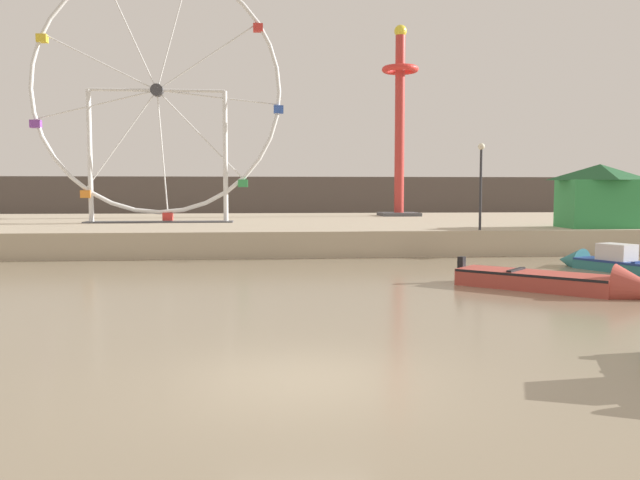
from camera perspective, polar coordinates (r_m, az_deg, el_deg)
The scene contains 9 objects.
ground_plane at distance 10.90m, azimuth -1.56°, elevation -12.09°, with size 240.00×240.00×0.00m, color gray.
quay_promenade at distance 41.34m, azimuth -4.19°, elevation 0.93°, with size 110.00×23.95×1.21m, color #B7A88E.
distant_town_skyline at distance 66.02m, azimuth -4.54°, elevation 3.61°, with size 140.00×3.00×4.40m, color #564C47.
motorboat_teal_painted at distance 27.49m, azimuth 23.93°, elevation -1.79°, with size 3.20×5.19×1.37m.
motorboat_faded_red at distance 21.16m, azimuth 21.06°, elevation -3.52°, with size 5.40×5.12×1.38m.
ferris_wheel_white_frame at distance 39.25m, azimuth -14.07°, elevation 12.29°, with size 14.30×1.20×14.66m.
drop_tower_red_tower at distance 48.31m, azimuth 6.98°, elevation 10.36°, with size 2.80×2.80×13.70m.
carnival_booth_green_kiosk at distance 35.54m, azimuth 23.24°, elevation 3.66°, with size 4.06×2.95×3.17m.
promenade_lamp_near at distance 31.66m, azimuth 13.89°, elevation 5.66°, with size 0.32×0.32×4.08m.
Camera 1 is at (-0.64, -10.44, 3.10)m, focal length 36.58 mm.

